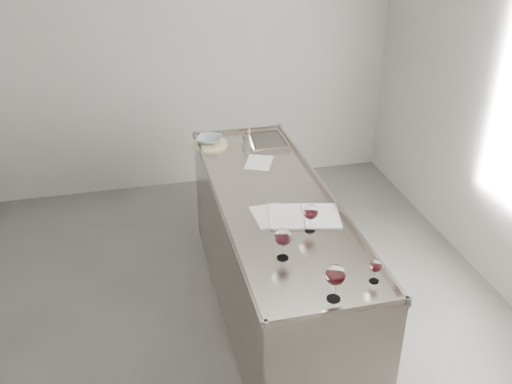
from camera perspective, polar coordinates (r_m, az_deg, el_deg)
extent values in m
cube|color=#555350|center=(4.05, -4.30, -15.36)|extent=(4.50, 5.00, 0.02)
cube|color=#A6A4A1|center=(5.60, -9.29, 13.74)|extent=(4.50, 0.02, 2.80)
cube|color=#9D958D|center=(4.05, 1.76, -6.57)|extent=(0.75, 2.40, 0.92)
cube|color=#9D958D|center=(3.80, 1.86, -0.76)|extent=(0.77, 2.42, 0.02)
cube|color=#9D958D|center=(2.86, 8.23, -11.69)|extent=(0.77, 0.02, 0.03)
cube|color=#9D958D|center=(4.84, -1.83, 6.19)|extent=(0.77, 0.02, 0.03)
cube|color=#9D958D|center=(3.72, -3.56, -1.07)|extent=(0.02, 2.42, 0.03)
cube|color=#9D958D|center=(3.89, 7.06, 0.17)|extent=(0.02, 2.42, 0.03)
cube|color=#595654|center=(4.64, 0.98, 4.93)|extent=(0.30, 0.38, 0.01)
cylinder|color=white|center=(3.22, 2.69, -6.57)|extent=(0.07, 0.07, 0.00)
cylinder|color=white|center=(3.19, 2.70, -5.87)|extent=(0.01, 0.01, 0.09)
ellipsoid|color=white|center=(3.14, 2.74, -4.53)|extent=(0.10, 0.10, 0.10)
cylinder|color=#32060F|center=(3.15, 2.73, -4.86)|extent=(0.07, 0.07, 0.02)
cylinder|color=white|center=(2.95, 7.75, -10.50)|extent=(0.07, 0.07, 0.00)
cylinder|color=white|center=(2.92, 7.82, -9.72)|extent=(0.01, 0.01, 0.10)
ellipsoid|color=white|center=(2.86, 7.94, -8.22)|extent=(0.10, 0.10, 0.11)
cylinder|color=#33060A|center=(2.88, 7.91, -8.59)|extent=(0.07, 0.07, 0.02)
cylinder|color=white|center=(3.47, 5.40, -3.83)|extent=(0.06, 0.06, 0.00)
cylinder|color=white|center=(3.44, 5.44, -3.20)|extent=(0.01, 0.01, 0.09)
ellipsoid|color=white|center=(3.40, 5.50, -2.00)|extent=(0.09, 0.09, 0.10)
cylinder|color=#37070F|center=(3.41, 5.48, -2.29)|extent=(0.07, 0.07, 0.02)
cylinder|color=white|center=(3.10, 11.70, -8.69)|extent=(0.05, 0.05, 0.00)
cylinder|color=white|center=(3.08, 11.77, -8.18)|extent=(0.01, 0.01, 0.07)
ellipsoid|color=white|center=(3.05, 11.88, -7.24)|extent=(0.07, 0.07, 0.07)
cylinder|color=#3B080D|center=(3.06, 11.85, -7.47)|extent=(0.05, 0.05, 0.01)
cube|color=white|center=(3.59, 3.04, -2.46)|extent=(0.28, 0.35, 0.01)
cube|color=white|center=(3.61, 6.63, -2.40)|extent=(0.28, 0.35, 0.01)
cylinder|color=white|center=(3.59, 4.84, -2.35)|extent=(0.08, 0.30, 0.01)
cube|color=silver|center=(3.60, 1.42, -2.39)|extent=(0.22, 0.30, 0.00)
cube|color=white|center=(4.29, 0.29, 2.99)|extent=(0.27, 0.32, 0.00)
cylinder|color=#C7C080|center=(4.60, -4.64, 4.84)|extent=(0.32, 0.32, 0.02)
imported|color=#92A4AA|center=(4.59, -4.66, 5.23)|extent=(0.26, 0.26, 0.05)
cone|color=#A39C91|center=(4.51, -0.72, 5.02)|extent=(0.12, 0.12, 0.11)
cylinder|color=#A39C91|center=(4.49, -0.73, 5.80)|extent=(0.02, 0.02, 0.03)
cylinder|color=#AA612F|center=(4.48, -0.73, 6.03)|extent=(0.03, 0.03, 0.01)
cone|color=#A39C91|center=(4.47, -0.73, 6.32)|extent=(0.02, 0.02, 0.04)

